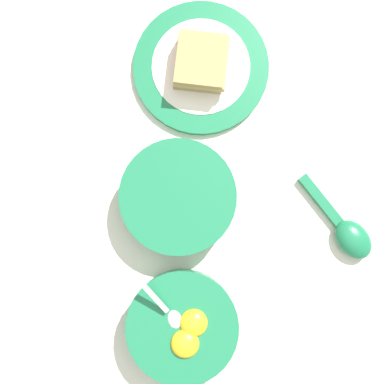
% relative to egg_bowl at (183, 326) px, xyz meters
% --- Properties ---
extents(ground_plane, '(3.00, 3.00, 0.00)m').
position_rel_egg_bowl_xyz_m(ground_plane, '(0.19, -0.14, -0.03)').
color(ground_plane, silver).
extents(egg_bowl, '(0.16, 0.16, 0.08)m').
position_rel_egg_bowl_xyz_m(egg_bowl, '(0.00, 0.00, 0.00)').
color(egg_bowl, '#196B42').
rests_on(egg_bowl, ground_plane).
extents(toast_plate, '(0.21, 0.21, 0.01)m').
position_rel_egg_bowl_xyz_m(toast_plate, '(0.37, -0.12, -0.02)').
color(toast_plate, '#196B42').
rests_on(toast_plate, ground_plane).
extents(toast_sandwich, '(0.10, 0.10, 0.04)m').
position_rel_egg_bowl_xyz_m(toast_sandwich, '(0.37, -0.12, 0.00)').
color(toast_sandwich, tan).
rests_on(toast_sandwich, toast_plate).
extents(soup_spoon, '(0.15, 0.09, 0.03)m').
position_rel_egg_bowl_xyz_m(soup_spoon, '(0.07, -0.27, -0.02)').
color(soup_spoon, '#196B42').
rests_on(soup_spoon, ground_plane).
extents(congee_bowl, '(0.17, 0.17, 0.06)m').
position_rel_egg_bowl_xyz_m(congee_bowl, '(0.18, -0.04, 0.00)').
color(congee_bowl, '#196B42').
rests_on(congee_bowl, ground_plane).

